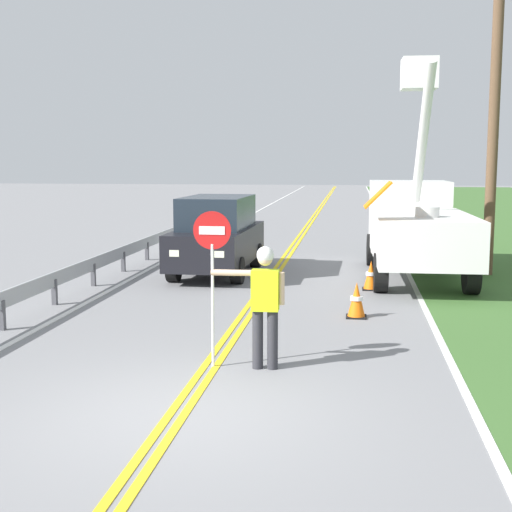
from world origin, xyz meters
TOP-DOWN VIEW (x-y plane):
  - ground_plane at (0.00, 0.00)m, footprint 160.00×160.00m
  - centerline_yellow_left at (-0.09, 20.00)m, footprint 0.11×110.00m
  - centerline_yellow_right at (0.09, 20.00)m, footprint 0.11×110.00m
  - edge_line_right at (3.60, 20.00)m, footprint 0.12×110.00m
  - edge_line_left at (-3.60, 20.00)m, footprint 0.12×110.00m
  - flagger_worker at (0.81, 2.05)m, footprint 1.09×0.25m
  - stop_sign_paddle at (0.04, 2.04)m, footprint 0.56×0.04m
  - utility_bucket_truck at (3.73, 11.03)m, footprint 2.67×6.85m
  - oncoming_suv_nearest at (-1.53, 10.58)m, footprint 2.01×4.65m
  - utility_pole_near at (5.70, 11.47)m, footprint 1.80×0.28m
  - traffic_cone_lead at (2.18, 5.69)m, footprint 0.40×0.40m
  - traffic_cone_mid at (2.53, 8.76)m, footprint 0.40×0.40m
  - guardrail_left_shoulder at (-4.20, 14.05)m, footprint 0.10×32.00m

SIDE VIEW (x-z plane):
  - ground_plane at x=0.00m, z-range 0.00..0.00m
  - centerline_yellow_left at x=-0.09m, z-range 0.00..0.01m
  - centerline_yellow_right at x=0.09m, z-range 0.00..0.01m
  - edge_line_right at x=3.60m, z-range 0.00..0.01m
  - edge_line_left at x=-3.60m, z-range 0.00..0.01m
  - traffic_cone_lead at x=2.18m, z-range -0.01..0.69m
  - traffic_cone_mid at x=2.53m, z-range -0.01..0.69m
  - guardrail_left_shoulder at x=-4.20m, z-range 0.16..0.87m
  - flagger_worker at x=0.81m, z-range 0.13..1.96m
  - oncoming_suv_nearest at x=-1.53m, z-range 0.01..2.11m
  - utility_bucket_truck at x=3.73m, z-range -1.42..4.27m
  - stop_sign_paddle at x=0.04m, z-range 0.54..2.87m
  - utility_pole_near at x=5.70m, z-range 0.19..9.15m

